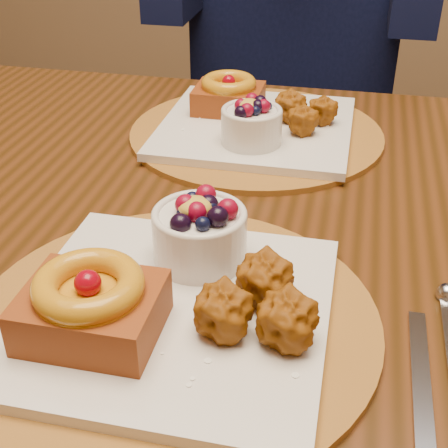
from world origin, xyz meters
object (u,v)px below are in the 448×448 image
Objects in this scene: place_setting_near at (172,296)px; place_setting_far at (254,122)px; chair_far at (304,89)px; dining_table at (225,258)px.

place_setting_far is (0.00, 0.43, -0.00)m from place_setting_near.
place_setting_far is at bearing -98.40° from chair_far.
dining_table is 1.62× the size of chair_far.
dining_table is 4.21× the size of place_setting_far.
place_setting_far is 0.85m from chair_far.
place_setting_near is at bearing -90.11° from place_setting_far.
dining_table is at bearing 89.15° from place_setting_near.
chair_far is at bearing 89.94° from place_setting_near.
place_setting_near is 0.38× the size of chair_far.
place_setting_near reaches higher than dining_table.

